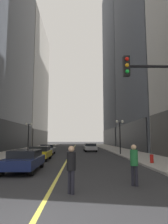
# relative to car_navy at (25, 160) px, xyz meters

# --- Properties ---
(ground_plane) EXTENTS (200.00, 200.00, 0.00)m
(ground_plane) POSITION_rel_car_navy_xyz_m (2.31, 26.52, -0.72)
(ground_plane) COLOR #2D2D30
(sidewalk_left) EXTENTS (4.50, 78.00, 0.15)m
(sidewalk_left) POSITION_rel_car_navy_xyz_m (-5.94, 26.52, -0.65)
(sidewalk_left) COLOR #ADA8A0
(sidewalk_left) RESTS_ON ground
(sidewalk_right) EXTENTS (4.50, 78.00, 0.15)m
(sidewalk_right) POSITION_rel_car_navy_xyz_m (10.56, 26.52, -0.65)
(sidewalk_right) COLOR #ADA8A0
(sidewalk_right) RESTS_ON ground
(lane_centre_stripe) EXTENTS (0.16, 70.00, 0.01)m
(lane_centre_stripe) POSITION_rel_car_navy_xyz_m (2.31, 26.52, -0.72)
(lane_centre_stripe) COLOR #E5D64C
(lane_centre_stripe) RESTS_ON ground
(building_left_far) EXTENTS (11.50, 26.00, 38.91)m
(building_left_far) POSITION_rel_car_navy_xyz_m (-13.83, 51.52, 18.65)
(building_left_far) COLOR #A8A399
(building_left_far) RESTS_ON ground
(building_right_far) EXTENTS (10.48, 26.00, 56.74)m
(building_right_far) POSITION_rel_car_navy_xyz_m (17.96, 51.52, 27.54)
(building_right_far) COLOR #4C515B
(building_right_far) RESTS_ON ground
(car_navy) EXTENTS (1.89, 4.71, 1.32)m
(car_navy) POSITION_rel_car_navy_xyz_m (0.00, 0.00, 0.00)
(car_navy) COLOR #141E4C
(car_navy) RESTS_ON ground
(car_yellow) EXTENTS (1.90, 4.29, 1.32)m
(car_yellow) POSITION_rel_car_navy_xyz_m (-0.32, 6.90, -0.00)
(car_yellow) COLOR yellow
(car_yellow) RESTS_ON ground
(car_grey) EXTENTS (1.90, 4.43, 1.32)m
(car_grey) POSITION_rel_car_navy_xyz_m (-0.65, 14.15, -0.00)
(car_grey) COLOR slate
(car_grey) RESTS_ON ground
(car_silver) EXTENTS (2.08, 4.41, 1.32)m
(car_silver) POSITION_rel_car_navy_xyz_m (5.31, 20.60, -0.00)
(car_silver) COLOR #B7B7BC
(car_silver) RESTS_ON ground
(pedestrian_in_black_coat) EXTENTS (0.48, 0.48, 1.77)m
(pedestrian_in_black_coat) POSITION_rel_car_navy_xyz_m (3.15, -5.54, 0.32)
(pedestrian_in_black_coat) COLOR black
(pedestrian_in_black_coat) RESTS_ON ground
(pedestrian_in_green_parka) EXTENTS (0.45, 0.45, 1.79)m
(pedestrian_in_green_parka) POSITION_rel_car_navy_xyz_m (5.88, -4.29, 0.33)
(pedestrian_in_green_parka) COLOR black
(pedestrian_in_green_parka) RESTS_ON ground
(street_lamp_left_far) EXTENTS (1.06, 0.36, 4.43)m
(street_lamp_left_far) POSITION_rel_car_navy_xyz_m (-4.09, 17.81, 2.54)
(street_lamp_left_far) COLOR black
(street_lamp_left_far) RESTS_ON ground
(street_lamp_right_mid) EXTENTS (1.06, 0.36, 4.43)m
(street_lamp_right_mid) POSITION_rel_car_navy_xyz_m (8.71, 12.95, 2.54)
(street_lamp_right_mid) COLOR black
(street_lamp_right_mid) RESTS_ON ground
(fire_hydrant_right) EXTENTS (0.28, 0.28, 0.80)m
(fire_hydrant_right) POSITION_rel_car_navy_xyz_m (9.21, 3.00, -0.32)
(fire_hydrant_right) COLOR red
(fire_hydrant_right) RESTS_ON ground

